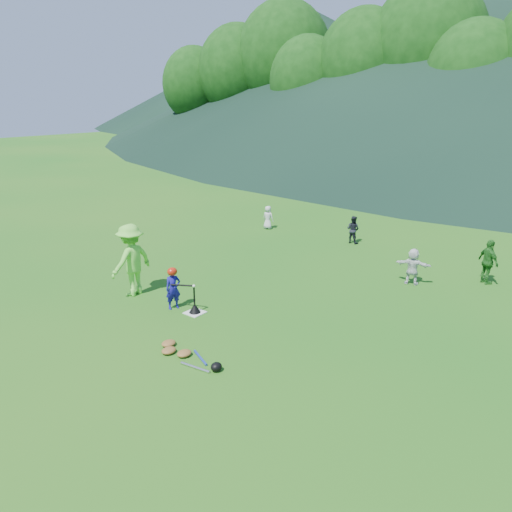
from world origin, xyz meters
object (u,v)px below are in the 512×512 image
(home_plate, at_px, (195,313))
(batter_child, at_px, (173,289))
(adult_coach, at_px, (131,260))
(fielder_d, at_px, (413,266))
(fielder_a, at_px, (268,217))
(equipment_pile, at_px, (184,353))
(batting_tee, at_px, (195,308))
(fielder_b, at_px, (353,230))
(fielder_c, at_px, (488,262))

(home_plate, xyz_separation_m, batter_child, (-0.64, -0.12, 0.54))
(adult_coach, relative_size, fielder_d, 1.84)
(fielder_a, distance_m, equipment_pile, 10.90)
(fielder_a, relative_size, batting_tee, 1.41)
(home_plate, bearing_deg, batting_tee, 0.00)
(fielder_a, bearing_deg, fielder_d, 154.69)
(fielder_b, height_order, fielder_c, fielder_c)
(fielder_a, bearing_deg, home_plate, 108.66)
(fielder_a, relative_size, equipment_pile, 0.53)
(adult_coach, bearing_deg, home_plate, 90.49)
(home_plate, height_order, fielder_c, fielder_c)
(home_plate, xyz_separation_m, fielder_c, (5.19, 6.86, 0.66))
(fielder_b, bearing_deg, fielder_c, 165.94)
(home_plate, xyz_separation_m, adult_coach, (-2.25, -0.15, 0.99))
(batter_child, relative_size, fielder_d, 1.00)
(adult_coach, bearing_deg, fielder_a, -173.27)
(equipment_pile, bearing_deg, fielder_a, 117.84)
(home_plate, height_order, equipment_pile, equipment_pile)
(fielder_b, bearing_deg, fielder_d, 141.76)
(home_plate, xyz_separation_m, batting_tee, (0.00, 0.00, 0.12))
(home_plate, xyz_separation_m, fielder_d, (3.50, 5.44, 0.54))
(batter_child, relative_size, equipment_pile, 0.61)
(home_plate, relative_size, batter_child, 0.41)
(fielder_a, height_order, equipment_pile, fielder_a)
(home_plate, bearing_deg, fielder_d, 57.23)
(fielder_b, bearing_deg, adult_coach, 75.27)
(batting_tee, bearing_deg, adult_coach, -176.14)
(home_plate, distance_m, fielder_a, 8.74)
(fielder_a, bearing_deg, batter_child, 104.44)
(home_plate, distance_m, fielder_b, 8.23)
(fielder_c, bearing_deg, fielder_d, 76.97)
(fielder_c, distance_m, batting_tee, 8.62)
(batter_child, bearing_deg, adult_coach, 114.01)
(adult_coach, xyz_separation_m, equipment_pile, (3.65, -1.57, -0.94))
(adult_coach, height_order, fielder_b, adult_coach)
(adult_coach, relative_size, fielder_c, 1.51)
(home_plate, height_order, fielder_d, fielder_d)
(fielder_c, xyz_separation_m, fielder_d, (-1.69, -1.42, -0.12))
(fielder_a, height_order, fielder_d, fielder_d)
(fielder_c, bearing_deg, fielder_b, 22.17)
(adult_coach, relative_size, equipment_pile, 1.11)
(adult_coach, distance_m, fielder_a, 8.21)
(batter_child, xyz_separation_m, fielder_b, (0.72, 8.34, -0.03))
(home_plate, height_order, batter_child, batter_child)
(fielder_a, height_order, batting_tee, fielder_a)
(batter_child, height_order, fielder_a, batter_child)
(fielder_d, height_order, equipment_pile, fielder_d)
(home_plate, distance_m, fielder_d, 6.49)
(batter_child, bearing_deg, home_plate, -55.92)
(home_plate, relative_size, fielder_d, 0.41)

